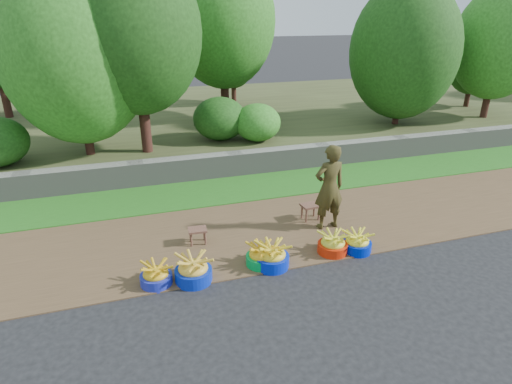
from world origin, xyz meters
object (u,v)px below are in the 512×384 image
object	(u,v)px
basin_d	(272,256)
basin_c	(262,256)
stool_left	(198,232)
vendor_woman	(329,187)
basin_f	(357,243)
stool_right	(311,207)
basin_e	(333,244)
basin_a	(156,275)
basin_b	(193,270)

from	to	relation	value
basin_d	basin_c	bearing A→B (deg)	150.23
stool_left	vendor_woman	xyz separation A→B (m)	(2.28, -0.12, 0.55)
basin_f	stool_right	world-z (taller)	basin_f
basin_e	vendor_woman	size ratio (longest dim) A/B	0.32
basin_c	vendor_woman	xyz separation A→B (m)	(1.48, 0.80, 0.62)
stool_right	basin_a	bearing A→B (deg)	-157.48
basin_d	stool_right	size ratio (longest dim) A/B	1.49
basin_d	stool_right	world-z (taller)	basin_d
basin_e	vendor_woman	distance (m)	1.06
basin_b	basin_d	bearing A→B (deg)	0.89
basin_e	basin_a	bearing A→B (deg)	-179.63
basin_f	vendor_woman	world-z (taller)	vendor_woman
basin_b	vendor_woman	xyz separation A→B (m)	(2.53, 0.90, 0.60)
basin_b	stool_left	size ratio (longest dim) A/B	1.67
basin_b	stool_right	size ratio (longest dim) A/B	1.51
basin_f	stool_right	bearing A→B (deg)	101.67
basin_d	basin_f	xyz separation A→B (m)	(1.45, 0.01, -0.02)
basin_f	basin_b	bearing A→B (deg)	-179.43
stool_right	basin_d	bearing A→B (deg)	-133.63
basin_a	vendor_woman	distance (m)	3.22
basin_c	basin_e	bearing A→B (deg)	-0.52
basin_b	basin_f	size ratio (longest dim) A/B	1.15
basin_b	basin_c	xyz separation A→B (m)	(1.05, 0.10, -0.02)
basin_b	stool_right	world-z (taller)	basin_b
basin_a	basin_d	xyz separation A→B (m)	(1.70, -0.05, 0.02)
basin_e	basin_f	world-z (taller)	basin_e
basin_c	basin_f	distance (m)	1.59
basin_d	stool_left	size ratio (longest dim) A/B	1.65
stool_left	basin_c	bearing A→B (deg)	-48.85
basin_a	basin_e	distance (m)	2.75
basin_a	basin_e	xyz separation A→B (m)	(2.75, 0.02, 0.01)
stool_left	stool_right	world-z (taller)	stool_right
basin_a	basin_b	world-z (taller)	basin_b
basin_c	basin_d	bearing A→B (deg)	-29.77
stool_right	vendor_woman	bearing A→B (deg)	-67.68
stool_left	basin_e	bearing A→B (deg)	-25.05
basin_d	basin_a	bearing A→B (deg)	178.33
stool_left	vendor_woman	bearing A→B (deg)	-2.97
basin_d	basin_b	bearing A→B (deg)	-179.11
basin_d	stool_left	world-z (taller)	basin_d
basin_c	stool_left	distance (m)	1.22
basin_c	vendor_woman	size ratio (longest dim) A/B	0.31
basin_a	stool_left	size ratio (longest dim) A/B	1.42
basin_c	basin_f	size ratio (longest dim) A/B	1.03
basin_a	basin_d	bearing A→B (deg)	-1.67
basin_b	basin_d	distance (m)	1.19
basin_c	stool_left	size ratio (longest dim) A/B	1.49
basin_f	stool_right	size ratio (longest dim) A/B	1.31
basin_f	basin_d	bearing A→B (deg)	-179.68
basin_d	stool_left	bearing A→B (deg)	133.31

